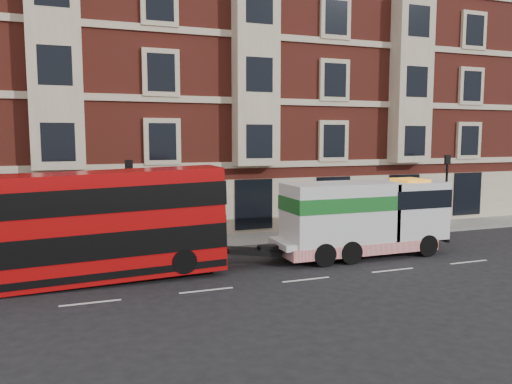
# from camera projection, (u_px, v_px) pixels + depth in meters

# --- Properties ---
(ground) EXTENTS (120.00, 120.00, 0.00)m
(ground) POSITION_uv_depth(u_px,v_px,m) (306.00, 280.00, 19.45)
(ground) COLOR black
(ground) RESTS_ON ground
(sidewalk) EXTENTS (90.00, 3.00, 0.15)m
(sidewalk) POSITION_uv_depth(u_px,v_px,m) (244.00, 240.00, 26.44)
(sidewalk) COLOR slate
(sidewalk) RESTS_ON ground
(victorian_terrace) EXTENTS (45.00, 12.00, 20.40)m
(victorian_terrace) POSITION_uv_depth(u_px,v_px,m) (214.00, 67.00, 32.51)
(victorian_terrace) COLOR maroon
(victorian_terrace) RESTS_ON ground
(lamp_post_west) EXTENTS (0.35, 0.15, 4.35)m
(lamp_post_west) POSITION_uv_depth(u_px,v_px,m) (130.00, 200.00, 22.89)
(lamp_post_west) COLOR black
(lamp_post_west) RESTS_ON sidewalk
(lamp_post_east) EXTENTS (0.35, 0.15, 4.35)m
(lamp_post_east) POSITION_uv_depth(u_px,v_px,m) (446.00, 186.00, 29.03)
(lamp_post_east) COLOR black
(lamp_post_east) RESTS_ON sidewalk
(double_decker_bus) EXTENTS (10.42, 2.39, 4.22)m
(double_decker_bus) POSITION_uv_depth(u_px,v_px,m) (86.00, 225.00, 18.90)
(double_decker_bus) COLOR #A8090A
(double_decker_bus) RESTS_ON ground
(tow_truck) EXTENTS (8.34, 2.47, 3.48)m
(tow_truck) POSITION_uv_depth(u_px,v_px,m) (361.00, 217.00, 23.06)
(tow_truck) COLOR silver
(tow_truck) RESTS_ON ground
(pedestrian) EXTENTS (0.81, 0.74, 1.85)m
(pedestrian) POSITION_uv_depth(u_px,v_px,m) (2.00, 242.00, 21.26)
(pedestrian) COLOR #192133
(pedestrian) RESTS_ON sidewalk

